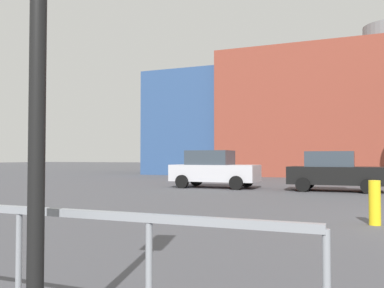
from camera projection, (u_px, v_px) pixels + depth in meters
The scene contains 3 objects.
parked_car_0 at pixel (214, 169), 19.89m from camera, with size 4.08×2.00×1.77m.
parked_car_1 at pixel (334, 171), 17.81m from camera, with size 3.92×1.92×1.70m.
bollard_yellow_0 at pixel (375, 203), 8.86m from camera, with size 0.24×0.24×0.94m, color yellow.
Camera 1 is at (-2.36, -10.28, 1.43)m, focal length 39.17 mm.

